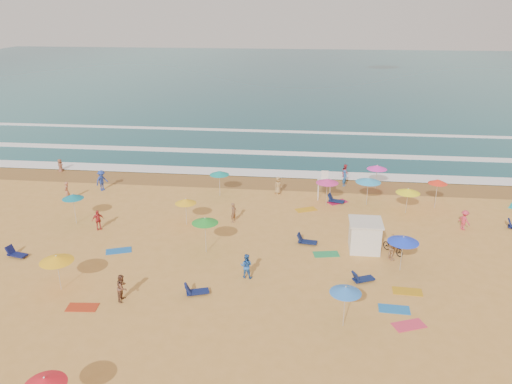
# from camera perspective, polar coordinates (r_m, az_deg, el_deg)

# --- Properties ---
(ground) EXTENTS (220.00, 220.00, 0.00)m
(ground) POSITION_cam_1_polar(r_m,az_deg,el_deg) (35.33, 1.92, -5.85)
(ground) COLOR gold
(ground) RESTS_ON ground
(ocean) EXTENTS (220.00, 140.00, 0.18)m
(ocean) POSITION_cam_1_polar(r_m,az_deg,el_deg) (116.57, 5.29, 12.99)
(ocean) COLOR #0C4756
(ocean) RESTS_ON ground
(wet_sand) EXTENTS (220.00, 220.00, 0.00)m
(wet_sand) POSITION_cam_1_polar(r_m,az_deg,el_deg) (46.81, 3.14, 1.03)
(wet_sand) COLOR olive
(wet_sand) RESTS_ON ground
(surf_foam) EXTENTS (200.00, 18.70, 0.05)m
(surf_foam) POSITION_cam_1_polar(r_m,az_deg,el_deg) (55.15, 3.69, 4.22)
(surf_foam) COLOR white
(surf_foam) RESTS_ON ground
(cabana) EXTENTS (2.00, 2.00, 2.00)m
(cabana) POSITION_cam_1_polar(r_m,az_deg,el_deg) (34.80, 12.32, -4.97)
(cabana) COLOR white
(cabana) RESTS_ON ground
(cabana_roof) EXTENTS (2.20, 2.20, 0.12)m
(cabana_roof) POSITION_cam_1_polar(r_m,az_deg,el_deg) (34.35, 12.45, -3.38)
(cabana_roof) COLOR silver
(cabana_roof) RESTS_ON cabana
(bicycle) EXTENTS (1.58, 1.80, 0.94)m
(bicycle) POSITION_cam_1_polar(r_m,az_deg,el_deg) (35.03, 15.40, -6.05)
(bicycle) COLOR black
(bicycle) RESTS_ON ground
(lifeguard_stand) EXTENTS (1.20, 1.20, 2.10)m
(lifeguard_stand) POSITION_cam_1_polar(r_m,az_deg,el_deg) (43.18, 7.81, 0.59)
(lifeguard_stand) COLOR white
(lifeguard_stand) RESTS_ON ground
(beach_umbrellas) EXTENTS (57.17, 30.77, 0.81)m
(beach_umbrellas) POSITION_cam_1_polar(r_m,az_deg,el_deg) (35.21, 4.47, -2.20)
(beach_umbrellas) COLOR yellow
(beach_umbrellas) RESTS_ON ground
(loungers) EXTENTS (36.13, 19.79, 0.34)m
(loungers) POSITION_cam_1_polar(r_m,az_deg,el_deg) (33.87, 11.24, -7.21)
(loungers) COLOR #0F154E
(loungers) RESTS_ON ground
(towels) EXTENTS (44.37, 23.99, 0.03)m
(towels) POSITION_cam_1_polar(r_m,az_deg,el_deg) (32.86, 5.30, -8.10)
(towels) COLOR #B53216
(towels) RESTS_ON ground
(beachgoers) EXTENTS (47.12, 23.57, 2.13)m
(beachgoers) POSITION_cam_1_polar(r_m,az_deg,el_deg) (39.52, 2.18, -1.55)
(beachgoers) COLOR #DA364D
(beachgoers) RESTS_ON ground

